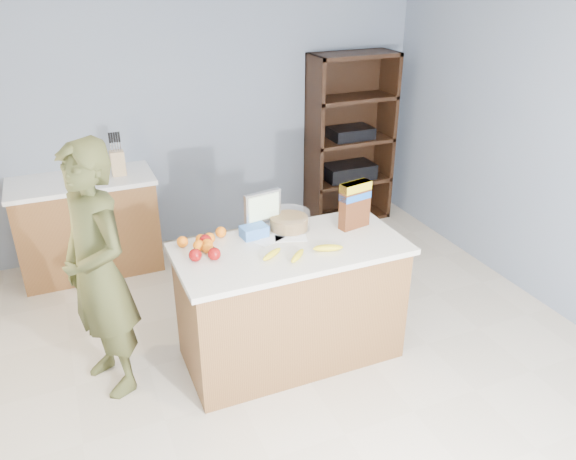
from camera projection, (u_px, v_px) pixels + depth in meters
name	position (u px, v px, depth m)	size (l,w,h in m)	color
floor	(308.00, 379.00, 3.92)	(4.50, 5.00, 0.02)	beige
walls	(312.00, 152.00, 3.20)	(4.52, 5.02, 2.51)	gray
counter_peninsula	(291.00, 307.00, 3.99)	(1.56, 0.76, 0.90)	brown
back_cabinet	(88.00, 225.00, 5.12)	(1.24, 0.62, 0.90)	brown
shelving_unit	(348.00, 142.00, 6.03)	(0.90, 0.40, 1.80)	black
person	(98.00, 273.00, 3.53)	(0.63, 0.41, 1.73)	#3F411E
knife_block	(118.00, 162.00, 4.97)	(0.12, 0.10, 0.31)	tan
envelopes	(281.00, 239.00, 3.87)	(0.38, 0.22, 0.00)	white
bananas	(307.00, 251.00, 3.67)	(0.57, 0.24, 0.04)	yellow
apples	(205.00, 250.00, 3.64)	(0.20, 0.29, 0.08)	maroon
oranges	(204.00, 241.00, 3.76)	(0.36, 0.27, 0.08)	orange
blue_carton	(254.00, 231.00, 3.89)	(0.18, 0.12, 0.08)	blue
salad_bowl	(289.00, 221.00, 4.00)	(0.30, 0.30, 0.13)	#267219
tv	(263.00, 208.00, 3.95)	(0.28, 0.12, 0.28)	silver
cereal_box	(355.00, 202.00, 3.96)	(0.24, 0.13, 0.34)	#592B14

